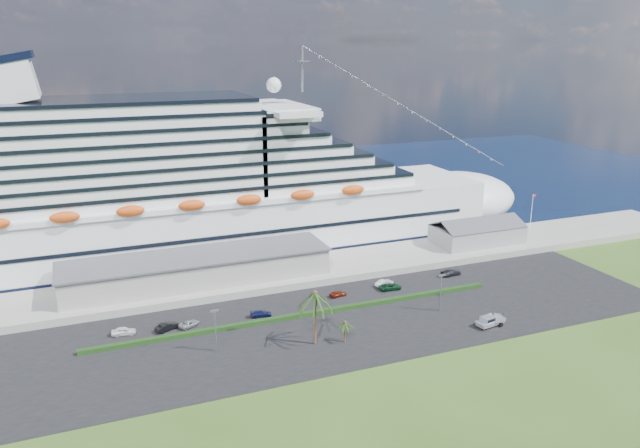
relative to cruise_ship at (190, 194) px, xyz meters
name	(u,v)px	position (x,y,z in m)	size (l,w,h in m)	color
ground	(372,344)	(21.53, -64.00, -16.69)	(420.00, 420.00, 0.00)	#35511B
asphalt_lot	(348,321)	(21.53, -53.00, -16.63)	(140.00, 38.00, 0.12)	black
wharf	(299,270)	(21.53, -24.00, -15.79)	(240.00, 20.00, 1.80)	gray
water	(217,194)	(21.53, 66.00, -16.68)	(420.00, 160.00, 0.02)	black
cruise_ship	(190,194)	(0.00, 0.00, 0.00)	(191.00, 38.00, 54.00)	silver
terminal_building	(197,268)	(-3.47, -24.00, -11.68)	(61.00, 15.00, 6.30)	gray
port_shed	(477,233)	(73.53, -24.00, -12.30)	(24.00, 12.31, 7.37)	gray
flagpole	(531,213)	(91.57, -24.00, -8.43)	(1.08, 0.16, 12.00)	silver
hedge	(303,315)	(13.53, -48.00, -16.12)	(88.00, 1.10, 0.90)	black
lamp_post_left	(215,325)	(-6.47, -56.00, -11.35)	(1.60, 0.35, 8.27)	gray
lamp_post_right	(441,288)	(41.53, -56.00, -11.35)	(1.60, 0.35, 8.27)	gray
palm_tall	(315,299)	(11.53, -60.00, -7.49)	(8.82, 8.82, 11.13)	#47301E
palm_short	(345,325)	(17.03, -61.50, -13.03)	(3.53, 3.53, 4.56)	#47301E
parked_car_0	(124,331)	(-21.74, -42.71, -15.78)	(1.87, 4.64, 1.58)	white
parked_car_1	(167,326)	(-13.56, -43.81, -15.78)	(1.68, 4.80, 1.58)	black
parked_car_2	(190,324)	(-9.18, -43.88, -15.94)	(2.09, 4.54, 1.26)	#93969B
parked_car_3	(261,314)	(5.50, -44.59, -15.92)	(1.83, 4.51, 1.31)	#131943
parked_car_4	(338,294)	(24.55, -40.88, -15.89)	(1.62, 4.03, 1.37)	#641C0D
parked_car_5	(384,283)	(37.06, -39.28, -15.79)	(1.67, 4.79, 1.58)	silver
parked_car_6	(390,287)	(37.33, -41.70, -15.84)	(2.45, 5.31, 1.48)	#0D371C
parked_car_7	(451,272)	(55.33, -39.17, -15.79)	(2.19, 5.39, 1.56)	#232329
pickup_truck	(490,321)	(46.84, -66.15, -15.40)	(6.39, 3.23, 2.14)	black
boat_trailer	(493,317)	(48.50, -65.01, -15.35)	(6.53, 4.46, 1.85)	gray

